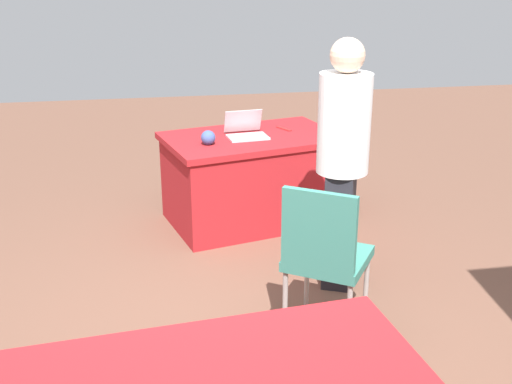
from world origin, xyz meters
TOP-DOWN VIEW (x-y plane):
  - ground_plane at (0.00, 0.00)m, footprint 14.40×14.40m
  - table_foreground at (-0.45, -1.87)m, footprint 1.58×1.19m
  - chair_near_front at (-0.55, 0.00)m, footprint 0.61×0.61m
  - person_attendee_standing at (-0.85, -0.66)m, footprint 0.45×0.45m
  - laptop_silver at (-0.40, -1.85)m, footprint 0.35×0.33m
  - yarn_ball at (-0.07, -1.66)m, footprint 0.11×0.11m
  - scissors_red at (-0.76, -2.03)m, footprint 0.11×0.18m

SIDE VIEW (x-z plane):
  - ground_plane at x=0.00m, z-range 0.00..0.00m
  - table_foreground at x=-0.45m, z-range 0.00..0.75m
  - chair_near_front at x=-0.55m, z-range 0.08..1.05m
  - scissors_red at x=-0.76m, z-range 0.75..0.76m
  - laptop_silver at x=-0.40m, z-range 0.69..0.89m
  - yarn_ball at x=-0.07m, z-range 0.75..0.87m
  - person_attendee_standing at x=-0.85m, z-range 0.10..1.78m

